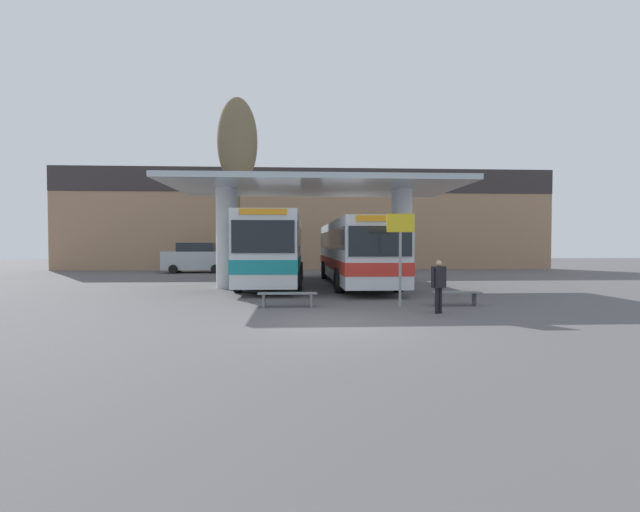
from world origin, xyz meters
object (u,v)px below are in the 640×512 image
object	(u,v)px
waiting_bench_near_pillar	(287,296)
poplar_tree_behind_left	(237,143)
waiting_bench_mid_platform	(456,295)
pedestrian_waiting	(439,281)
parked_car_street	(197,258)
transit_bus_center_bay	(355,250)
info_sign_platform	(400,241)
transit_bus_left_bay	(274,247)

from	to	relation	value
waiting_bench_near_pillar	poplar_tree_behind_left	size ratio (longest dim) A/B	0.17
waiting_bench_mid_platform	poplar_tree_behind_left	xyz separation A→B (m)	(-9.08, 13.79, 8.16)
waiting_bench_mid_platform	poplar_tree_behind_left	size ratio (longest dim) A/B	0.14
waiting_bench_near_pillar	pedestrian_waiting	distance (m)	4.78
pedestrian_waiting	parked_car_street	distance (m)	21.90
transit_bus_center_bay	pedestrian_waiting	distance (m)	9.36
waiting_bench_near_pillar	info_sign_platform	bearing A→B (deg)	-2.38
transit_bus_center_bay	info_sign_platform	xyz separation A→B (m)	(0.44, -7.83, 0.40)
poplar_tree_behind_left	parked_car_street	size ratio (longest dim) A/B	2.42
waiting_bench_near_pillar	parked_car_street	world-z (taller)	parked_car_street
transit_bus_center_bay	pedestrian_waiting	xyz separation A→B (m)	(1.24, -9.25, -0.80)
waiting_bench_near_pillar	info_sign_platform	distance (m)	4.10
transit_bus_left_bay	transit_bus_center_bay	distance (m)	4.07
waiting_bench_mid_platform	parked_car_street	xyz separation A→B (m)	(-12.49, 17.15, 0.70)
waiting_bench_near_pillar	transit_bus_left_bay	bearing A→B (deg)	96.21
pedestrian_waiting	parked_car_street	size ratio (longest dim) A/B	0.33
waiting_bench_mid_platform	poplar_tree_behind_left	distance (m)	18.42
waiting_bench_mid_platform	poplar_tree_behind_left	world-z (taller)	poplar_tree_behind_left
pedestrian_waiting	poplar_tree_behind_left	xyz separation A→B (m)	(-7.95, 15.36, 7.55)
transit_bus_left_bay	waiting_bench_near_pillar	distance (m)	7.84
waiting_bench_mid_platform	pedestrian_waiting	size ratio (longest dim) A/B	1.03
waiting_bench_mid_platform	parked_car_street	bearing A→B (deg)	126.05
transit_bus_center_bay	pedestrian_waiting	world-z (taller)	transit_bus_center_bay
transit_bus_center_bay	info_sign_platform	distance (m)	7.85
waiting_bench_near_pillar	waiting_bench_mid_platform	bearing A→B (deg)	-0.00
waiting_bench_near_pillar	parked_car_street	distance (m)	18.50
waiting_bench_near_pillar	transit_bus_center_bay	bearing A→B (deg)	67.16
pedestrian_waiting	parked_car_street	xyz separation A→B (m)	(-11.36, 18.72, 0.08)
parked_car_street	transit_bus_center_bay	bearing A→B (deg)	-46.13
poplar_tree_behind_left	parked_car_street	xyz separation A→B (m)	(-3.40, 3.37, -7.47)
transit_bus_left_bay	waiting_bench_mid_platform	world-z (taller)	transit_bus_left_bay
transit_bus_left_bay	poplar_tree_behind_left	size ratio (longest dim) A/B	0.98
pedestrian_waiting	poplar_tree_behind_left	distance (m)	18.87
waiting_bench_mid_platform	pedestrian_waiting	world-z (taller)	pedestrian_waiting
transit_bus_left_bay	poplar_tree_behind_left	xyz separation A→B (m)	(-2.65, 6.14, 6.61)
pedestrian_waiting	waiting_bench_mid_platform	bearing A→B (deg)	23.21
transit_bus_center_bay	waiting_bench_mid_platform	distance (m)	8.16
transit_bus_center_bay	parked_car_street	world-z (taller)	transit_bus_center_bay
poplar_tree_behind_left	waiting_bench_mid_platform	bearing A→B (deg)	-56.62
waiting_bench_near_pillar	poplar_tree_behind_left	distance (m)	16.39
transit_bus_left_bay	transit_bus_center_bay	world-z (taller)	transit_bus_left_bay
poplar_tree_behind_left	parked_car_street	world-z (taller)	poplar_tree_behind_left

